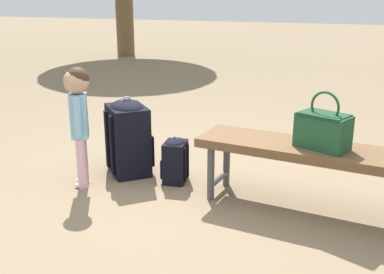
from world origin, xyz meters
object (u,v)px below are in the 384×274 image
(park_bench, at_px, (319,156))
(handbag, at_px, (323,129))
(child_standing, at_px, (79,109))
(backpack_small, at_px, (175,159))
(backpack_large, at_px, (128,135))

(park_bench, distance_m, handbag, 0.18)
(child_standing, bearing_deg, backpack_small, -152.41)
(handbag, bearing_deg, park_bench, -54.66)
(child_standing, relative_size, backpack_small, 2.46)
(park_bench, bearing_deg, backpack_large, -7.10)
(park_bench, height_order, backpack_small, park_bench)
(handbag, bearing_deg, backpack_large, -7.59)
(backpack_large, bearing_deg, park_bench, 172.90)
(child_standing, xyz_separation_m, backpack_large, (-0.19, -0.36, -0.28))
(handbag, relative_size, child_standing, 0.41)
(park_bench, xyz_separation_m, handbag, (-0.01, 0.01, 0.18))
(park_bench, bearing_deg, backpack_small, -7.61)
(park_bench, xyz_separation_m, backpack_small, (1.07, -0.14, -0.21))
(backpack_small, bearing_deg, backpack_large, -5.79)
(backpack_large, relative_size, backpack_small, 1.73)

